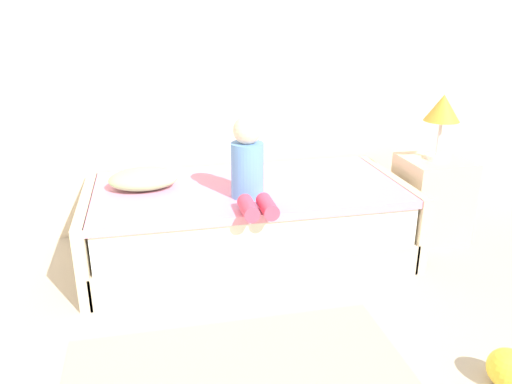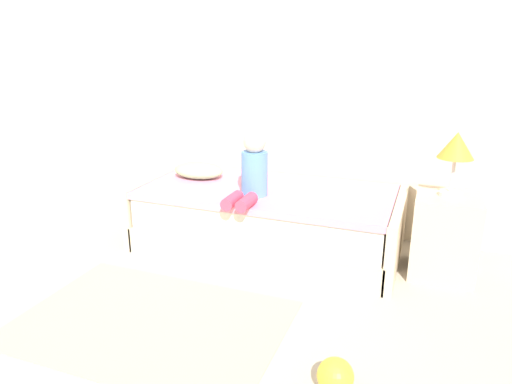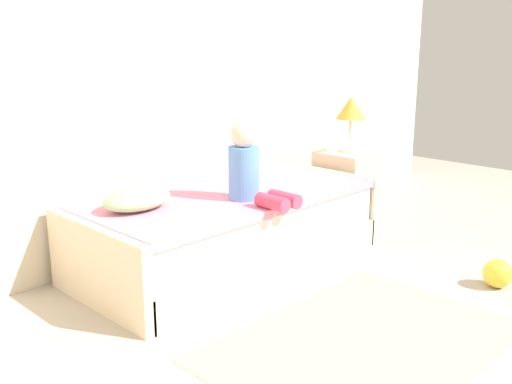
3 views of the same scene
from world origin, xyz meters
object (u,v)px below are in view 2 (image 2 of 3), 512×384
at_px(nightstand, 445,236).
at_px(pillow, 199,170).
at_px(table_lamp, 456,149).
at_px(child_figure, 252,171).
at_px(bed, 267,219).
at_px(toy_ball, 335,376).

xyz_separation_m(nightstand, pillow, (-2.01, 0.10, 0.26)).
xyz_separation_m(table_lamp, child_figure, (-1.39, -0.23, -0.23)).
xyz_separation_m(nightstand, table_lamp, (0.00, 0.00, 0.64)).
bearing_deg(pillow, child_figure, -27.69).
xyz_separation_m(nightstand, child_figure, (-1.39, -0.23, 0.40)).
xyz_separation_m(bed, pillow, (-0.66, 0.10, 0.32)).
bearing_deg(child_figure, table_lamp, 9.45).
distance_m(nightstand, child_figure, 1.46).
bearing_deg(table_lamp, child_figure, -170.55).
xyz_separation_m(bed, toy_ball, (0.88, -1.49, -0.16)).
relative_size(bed, pillow, 4.80).
height_order(nightstand, toy_ball, nightstand).
distance_m(child_figure, toy_ball, 1.68).
height_order(bed, nightstand, nightstand).
relative_size(child_figure, pillow, 1.16).
xyz_separation_m(child_figure, toy_ball, (0.92, -1.26, -0.61)).
bearing_deg(child_figure, nightstand, 9.45).
bearing_deg(child_figure, pillow, 152.31).
xyz_separation_m(bed, child_figure, (-0.04, -0.23, 0.46)).
bearing_deg(bed, toy_ball, -59.32).
height_order(nightstand, child_figure, child_figure).
height_order(nightstand, pillow, pillow).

